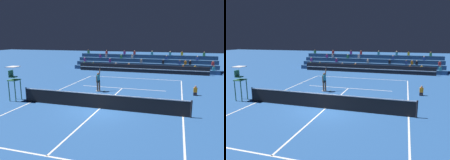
% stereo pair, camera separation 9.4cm
% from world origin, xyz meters
% --- Properties ---
extents(ground_plane, '(120.00, 120.00, 0.00)m').
position_xyz_m(ground_plane, '(0.00, 0.00, 0.00)').
color(ground_plane, '#285699').
extents(court_lines, '(11.10, 23.90, 0.01)m').
position_xyz_m(court_lines, '(0.00, 0.00, 0.00)').
color(court_lines, white).
rests_on(court_lines, ground).
extents(tennis_net, '(12.00, 0.10, 1.10)m').
position_xyz_m(tennis_net, '(0.00, 0.00, 0.54)').
color(tennis_net, black).
rests_on(tennis_net, ground).
extents(sponsor_banner_wall, '(18.00, 0.26, 1.10)m').
position_xyz_m(sponsor_banner_wall, '(0.00, 16.39, 0.55)').
color(sponsor_banner_wall, black).
rests_on(sponsor_banner_wall, ground).
extents(bleacher_stand, '(20.86, 3.80, 2.83)m').
position_xyz_m(bleacher_stand, '(0.00, 19.56, 0.83)').
color(bleacher_stand, navy).
rests_on(bleacher_stand, ground).
extents(umpire_chair, '(0.76, 0.84, 2.67)m').
position_xyz_m(umpire_chair, '(-7.02, -0.00, 1.72)').
color(umpire_chair, '#337047').
rests_on(umpire_chair, ground).
extents(ball_kid_courtside, '(0.30, 0.36, 0.84)m').
position_xyz_m(ball_kid_courtside, '(6.56, 5.65, 0.33)').
color(ball_kid_courtside, black).
rests_on(ball_kid_courtside, ground).
extents(tennis_player, '(0.39, 0.91, 2.50)m').
position_xyz_m(tennis_player, '(-1.79, 4.57, 0.99)').
color(tennis_player, brown).
rests_on(tennis_player, ground).
extents(tennis_ball, '(0.07, 0.07, 0.07)m').
position_xyz_m(tennis_ball, '(-1.34, 4.98, 0.03)').
color(tennis_ball, '#C6DB33').
rests_on(tennis_ball, ground).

